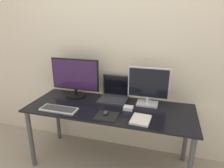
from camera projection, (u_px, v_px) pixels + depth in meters
wall_back at (120, 49)px, 2.25m from camera, size 7.00×0.05×2.50m
desk at (110, 115)px, 2.11m from camera, size 1.73×0.66×0.70m
monitor_left at (75, 78)px, 2.29m from camera, size 0.57×0.22×0.45m
monitor_right at (148, 86)px, 2.08m from camera, size 0.43×0.16×0.41m
laptop at (114, 94)px, 2.27m from camera, size 0.31×0.26×0.26m
keyboard at (59, 109)px, 2.02m from camera, size 0.38×0.15×0.02m
mousepad at (107, 116)px, 1.89m from camera, size 0.21×0.20×0.00m
mouse at (106, 113)px, 1.92m from camera, size 0.04×0.07×0.04m
book at (141, 120)px, 1.81m from camera, size 0.18×0.21×0.02m
power_brick at (128, 108)px, 2.02m from camera, size 0.09×0.08×0.04m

